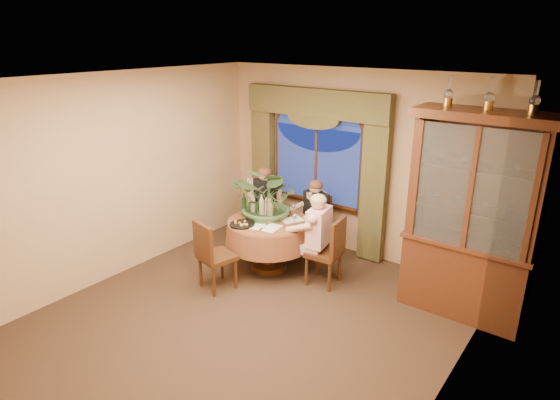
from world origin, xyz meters
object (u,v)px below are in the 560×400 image
Objects in this scene: chair_back at (263,217)px; wine_bottle_0 at (244,204)px; oil_lamp_right at (535,97)px; wine_bottle_2 at (262,206)px; person_scarf at (316,219)px; oil_lamp_center at (490,94)px; person_back at (265,206)px; wine_bottle_3 at (260,202)px; olive_bowl at (268,221)px; wine_bottle_1 at (253,203)px; chair_front_left at (217,255)px; stoneware_vase at (269,207)px; oil_lamp_left at (449,91)px; centerpiece_plant at (269,172)px; person_pink at (319,238)px; china_cabinet at (472,218)px; chair_back_right at (311,225)px; dining_table at (269,245)px.

wine_bottle_0 reaches higher than chair_back.
wine_bottle_2 is (-3.19, -0.45, -1.72)m from oil_lamp_right.
person_scarf is 0.90m from wine_bottle_2.
person_back is (-3.15, 0.11, -1.99)m from oil_lamp_center.
chair_back is 2.91× the size of wine_bottle_3.
wine_bottle_0 reaches higher than olive_bowl.
wine_bottle_1 reaches higher than chair_back.
wine_bottle_3 is (0.06, 0.09, 0.00)m from wine_bottle_1.
chair_front_left is 3.59× the size of stoneware_vase.
oil_lamp_left is 0.35× the size of chair_front_left.
stoneware_vase is 0.81× the size of wine_bottle_0.
wine_bottle_0 is (0.15, -0.66, 0.26)m from person_back.
oil_lamp_left is 2.58m from centerpiece_plant.
wine_bottle_0 and wine_bottle_3 have the same top height.
chair_front_left is 0.78× the size of person_scarf.
person_scarf is 3.71× the size of wine_bottle_2.
centerpiece_plant is 0.53m from wine_bottle_3.
centerpiece_plant is 3.58× the size of wine_bottle_2.
oil_lamp_center is at bearing 12.68° from olive_bowl.
wine_bottle_2 is at bearing 84.52° from person_pink.
person_pink is (-1.82, -0.40, -2.01)m from oil_lamp_center.
wine_bottle_3 is (-3.30, -0.35, -1.72)m from oil_lamp_right.
centerpiece_plant is 0.68m from olive_bowl.
chair_back is 0.18m from person_back.
wine_bottle_3 is at bearing -173.13° from china_cabinet.
person_pink is 1.09m from wine_bottle_3.
person_pink is (-2.25, -0.40, -2.01)m from oil_lamp_right.
person_pink reaches higher than wine_bottle_3.
wine_bottle_3 reaches higher than chair_back_right.
dining_table is 0.83m from chair_back.
chair_back_right is 0.76× the size of person_pink.
chair_back_right is at bearing 174.17° from oil_lamp_center.
wine_bottle_3 is at bearing 171.25° from centerpiece_plant.
wine_bottle_3 is at bearing 78.31° from person_pink.
wine_bottle_1 is 0.11m from wine_bottle_3.
wine_bottle_2 is (-2.76, -0.45, -1.72)m from oil_lamp_center.
person_pink is at bearing -1.44° from stoneware_vase.
wine_bottle_3 is (-0.19, 0.03, -0.50)m from centerpiece_plant.
wine_bottle_1 is (-0.39, 0.13, 0.14)m from olive_bowl.
centerpiece_plant is at bearing -8.75° from wine_bottle_3.
centerpiece_plant is 0.56m from wine_bottle_1.
oil_lamp_center is 0.35× the size of chair_back_right.
wine_bottle_2 is at bearing -131.40° from stoneware_vase.
oil_lamp_right is 1.03× the size of wine_bottle_3.
wine_bottle_2 is at bearing -171.92° from oil_lamp_right.
stoneware_vase reaches higher than olive_bowl.
oil_lamp_right reaches higher than wine_bottle_3.
wine_bottle_1 is (0.07, 0.11, 0.00)m from wine_bottle_0.
wine_bottle_0 reaches higher than dining_table.
oil_lamp_right reaches higher than person_scarf.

